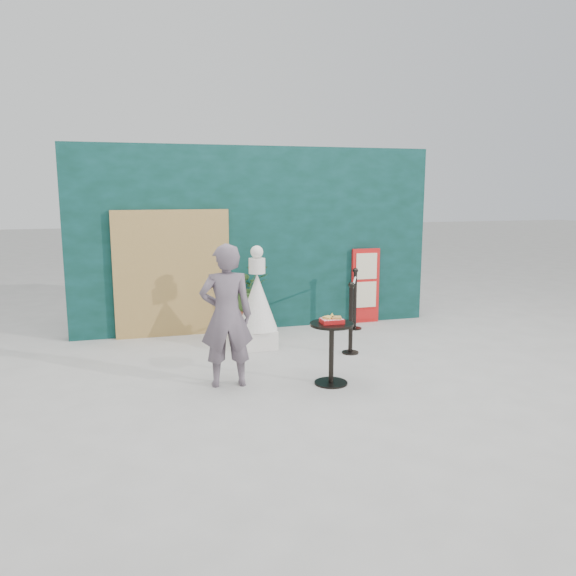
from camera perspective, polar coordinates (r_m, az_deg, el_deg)
The scene contains 10 objects.
ground at distance 6.70m, azimuth 2.84°, elevation -10.19°, with size 60.00×60.00×0.00m, color #ADAAA5.
back_wall at distance 9.36m, azimuth -3.26°, elevation 5.02°, with size 6.00×0.30×3.00m, color #092C24.
bamboo_fence at distance 9.01m, azimuth -11.66°, elevation 1.43°, with size 1.80×0.08×2.00m, color tan.
woman at distance 6.62m, azimuth -6.27°, elevation -2.81°, with size 0.62×0.41×1.70m, color #655662.
menu_board at distance 9.88m, azimuth 7.86°, elevation 0.22°, with size 0.50×0.07×1.30m.
statue at distance 8.24m, azimuth -3.13°, elevation -1.88°, with size 0.59×0.59×1.51m.
cafe_table at distance 6.73m, azimuth 4.44°, elevation -5.66°, with size 0.52×0.52×0.75m.
food_basket at distance 6.66m, azimuth 4.48°, elevation -3.26°, with size 0.26×0.19×0.11m.
planter at distance 9.04m, azimuth -4.06°, elevation -0.58°, with size 0.66×0.57×1.13m.
stanchion_barrier at distance 8.70m, azimuth 6.62°, elevation -2.12°, with size 0.84×1.54×1.03m.
Camera 1 is at (-2.02, -5.96, 2.31)m, focal length 35.00 mm.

